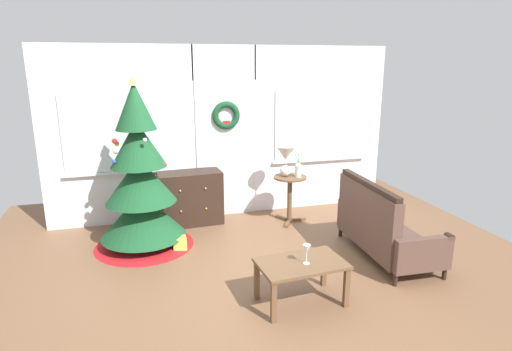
{
  "coord_description": "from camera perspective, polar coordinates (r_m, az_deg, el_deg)",
  "views": [
    {
      "loc": [
        -1.28,
        -4.18,
        2.3
      ],
      "look_at": [
        0.05,
        0.55,
        1.0
      ],
      "focal_mm": 30.01,
      "sensor_mm": 36.0,
      "label": 1
    }
  ],
  "objects": [
    {
      "name": "settee_sofa",
      "position": [
        5.41,
        16.27,
        -6.66
      ],
      "size": [
        0.77,
        1.53,
        0.96
      ],
      "color": "black",
      "rests_on": "ground"
    },
    {
      "name": "back_wall_with_door",
      "position": [
        6.47,
        -4.12,
        5.75
      ],
      "size": [
        5.2,
        0.19,
        2.55
      ],
      "color": "white",
      "rests_on": "ground"
    },
    {
      "name": "wine_glass",
      "position": [
        4.15,
        6.76,
        -9.83
      ],
      "size": [
        0.08,
        0.08,
        0.2
      ],
      "color": "silver",
      "rests_on": "coffee_table"
    },
    {
      "name": "ground_plane",
      "position": [
        4.94,
        1.2,
        -12.93
      ],
      "size": [
        6.76,
        6.76,
        0.0
      ],
      "primitive_type": "plane",
      "color": "brown"
    },
    {
      "name": "dresser_cabinet",
      "position": [
        6.31,
        -8.73,
        -2.98
      ],
      "size": [
        0.93,
        0.49,
        0.78
      ],
      "color": "black",
      "rests_on": "ground"
    },
    {
      "name": "side_table",
      "position": [
        6.27,
        4.52,
        -1.93
      ],
      "size": [
        0.5,
        0.48,
        0.7
      ],
      "color": "brown",
      "rests_on": "ground"
    },
    {
      "name": "flower_vase",
      "position": [
        6.17,
        5.65,
        0.84
      ],
      "size": [
        0.11,
        0.1,
        0.35
      ],
      "color": "beige",
      "rests_on": "side_table"
    },
    {
      "name": "christmas_tree",
      "position": [
        5.56,
        -15.13,
        -1.64
      ],
      "size": [
        1.26,
        1.26,
        2.16
      ],
      "color": "#4C331E",
      "rests_on": "ground"
    },
    {
      "name": "coffee_table",
      "position": [
        4.27,
        6.06,
        -12.19
      ],
      "size": [
        0.88,
        0.59,
        0.43
      ],
      "color": "brown",
      "rests_on": "ground"
    },
    {
      "name": "table_lamp",
      "position": [
        6.17,
        3.96,
        2.47
      ],
      "size": [
        0.28,
        0.28,
        0.44
      ],
      "color": "silver",
      "rests_on": "side_table"
    },
    {
      "name": "gift_box",
      "position": [
        5.56,
        -10.15,
        -8.9
      ],
      "size": [
        0.17,
        0.15,
        0.17
      ],
      "primitive_type": "cube",
      "color": "#D8C64C",
      "rests_on": "ground"
    }
  ]
}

